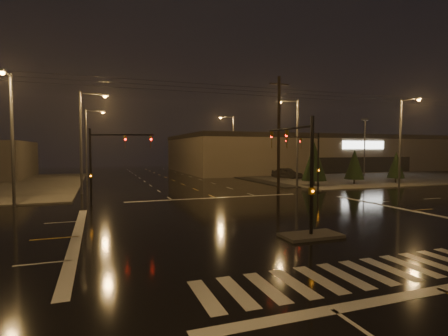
# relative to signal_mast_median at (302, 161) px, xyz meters

# --- Properties ---
(ground) EXTENTS (140.00, 140.00, 0.00)m
(ground) POSITION_rel_signal_mast_median_xyz_m (-0.00, 3.07, -3.75)
(ground) COLOR black
(ground) RESTS_ON ground
(sidewalk_ne) EXTENTS (36.00, 36.00, 0.12)m
(sidewalk_ne) POSITION_rel_signal_mast_median_xyz_m (30.00, 33.07, -3.69)
(sidewalk_ne) COLOR #403E39
(sidewalk_ne) RESTS_ON ground
(median_island) EXTENTS (3.00, 1.60, 0.15)m
(median_island) POSITION_rel_signal_mast_median_xyz_m (-0.00, -0.93, -3.68)
(median_island) COLOR #403E39
(median_island) RESTS_ON ground
(crosswalk) EXTENTS (15.00, 2.60, 0.01)m
(crosswalk) POSITION_rel_signal_mast_median_xyz_m (-0.00, -5.93, -3.75)
(crosswalk) COLOR beige
(crosswalk) RESTS_ON ground
(stop_bar_near) EXTENTS (16.00, 0.50, 0.01)m
(stop_bar_near) POSITION_rel_signal_mast_median_xyz_m (-0.00, -7.93, -3.75)
(stop_bar_near) COLOR beige
(stop_bar_near) RESTS_ON ground
(stop_bar_far) EXTENTS (16.00, 0.50, 0.01)m
(stop_bar_far) POSITION_rel_signal_mast_median_xyz_m (-0.00, 14.07, -3.75)
(stop_bar_far) COLOR beige
(stop_bar_far) RESTS_ON ground
(parking_lot) EXTENTS (50.00, 24.00, 0.08)m
(parking_lot) POSITION_rel_signal_mast_median_xyz_m (35.00, 31.07, -3.71)
(parking_lot) COLOR black
(parking_lot) RESTS_ON ground
(retail_building) EXTENTS (60.20, 28.30, 7.20)m
(retail_building) POSITION_rel_signal_mast_median_xyz_m (35.00, 49.06, 0.09)
(retail_building) COLOR #706650
(retail_building) RESTS_ON ground
(signal_mast_median) EXTENTS (0.25, 4.59, 6.00)m
(signal_mast_median) POSITION_rel_signal_mast_median_xyz_m (0.00, 0.00, 0.00)
(signal_mast_median) COLOR black
(signal_mast_median) RESTS_ON ground
(signal_mast_ne) EXTENTS (4.84, 1.86, 6.00)m
(signal_mast_ne) POSITION_rel_signal_mast_median_xyz_m (9.50, 13.21, 0.04)
(signal_mast_ne) COLOR black
(signal_mast_ne) RESTS_ON ground
(signal_mast_nw) EXTENTS (4.84, 1.86, 6.00)m
(signal_mast_nw) POSITION_rel_signal_mast_median_xyz_m (-9.50, 13.21, 0.04)
(signal_mast_nw) COLOR black
(signal_mast_nw) RESTS_ON ground
(streetlight_1) EXTENTS (2.77, 0.32, 10.00)m
(streetlight_1) POSITION_rel_signal_mast_median_xyz_m (-11.18, 21.07, 2.05)
(streetlight_1) COLOR #38383A
(streetlight_1) RESTS_ON ground
(streetlight_2) EXTENTS (2.77, 0.32, 10.00)m
(streetlight_2) POSITION_rel_signal_mast_median_xyz_m (-11.18, 37.07, 2.05)
(streetlight_2) COLOR #38383A
(streetlight_2) RESTS_ON ground
(streetlight_3) EXTENTS (2.77, 0.32, 10.00)m
(streetlight_3) POSITION_rel_signal_mast_median_xyz_m (11.18, 19.07, 2.05)
(streetlight_3) COLOR #38383A
(streetlight_3) RESTS_ON ground
(streetlight_4) EXTENTS (2.77, 0.32, 10.00)m
(streetlight_4) POSITION_rel_signal_mast_median_xyz_m (11.18, 39.07, 2.05)
(streetlight_4) COLOR #38383A
(streetlight_4) RESTS_ON ground
(streetlight_5) EXTENTS (0.32, 2.77, 10.00)m
(streetlight_5) POSITION_rel_signal_mast_median_xyz_m (-16.00, 14.26, 2.05)
(streetlight_5) COLOR #38383A
(streetlight_5) RESTS_ON ground
(streetlight_6) EXTENTS (0.32, 2.77, 10.00)m
(streetlight_6) POSITION_rel_signal_mast_median_xyz_m (22.00, 14.26, 2.05)
(streetlight_6) COLOR #38383A
(streetlight_6) RESTS_ON ground
(utility_pole_1) EXTENTS (2.20, 0.32, 12.00)m
(utility_pole_1) POSITION_rel_signal_mast_median_xyz_m (8.00, 17.07, 2.38)
(utility_pole_1) COLOR black
(utility_pole_1) RESTS_ON ground
(conifer_0) EXTENTS (2.92, 2.92, 5.26)m
(conifer_0) POSITION_rel_signal_mast_median_xyz_m (14.14, 19.57, -0.77)
(conifer_0) COLOR black
(conifer_0) RESTS_ON ground
(conifer_1) EXTENTS (2.39, 2.39, 4.43)m
(conifer_1) POSITION_rel_signal_mast_median_xyz_m (20.00, 19.57, -1.19)
(conifer_1) COLOR black
(conifer_1) RESTS_ON ground
(conifer_2) EXTENTS (2.15, 2.15, 4.07)m
(conifer_2) POSITION_rel_signal_mast_median_xyz_m (26.19, 19.11, -1.37)
(conifer_2) COLOR black
(conifer_2) RESTS_ON ground
(car_parked) EXTENTS (3.71, 5.34, 1.69)m
(car_parked) POSITION_rel_signal_mast_median_xyz_m (16.75, 30.37, -2.91)
(car_parked) COLOR black
(car_parked) RESTS_ON ground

